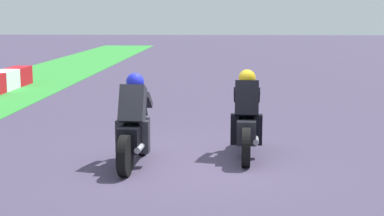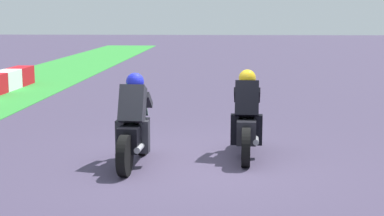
{
  "view_description": "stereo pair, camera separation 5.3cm",
  "coord_description": "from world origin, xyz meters",
  "views": [
    {
      "loc": [
        -9.42,
        -0.43,
        2.46
      ],
      "look_at": [
        0.19,
        0.02,
        0.9
      ],
      "focal_mm": 54.44,
      "sensor_mm": 36.0,
      "label": 1
    },
    {
      "loc": [
        -9.41,
        -0.49,
        2.46
      ],
      "look_at": [
        0.19,
        0.02,
        0.9
      ],
      "focal_mm": 54.44,
      "sensor_mm": 36.0,
      "label": 2
    }
  ],
  "objects": [
    {
      "name": "rider_lane_b",
      "position": [
        -0.15,
        0.95,
        0.62
      ],
      "size": [
        2.04,
        0.55,
        1.51
      ],
      "rotation": [
        0.0,
        0.0,
        -0.06
      ],
      "color": "black",
      "rests_on": "ground_plane"
    },
    {
      "name": "rider_lane_a",
      "position": [
        0.52,
        -0.91,
        0.62
      ],
      "size": [
        2.04,
        0.55,
        1.51
      ],
      "rotation": [
        0.0,
        0.0,
        -0.05
      ],
      "color": "black",
      "rests_on": "ground_plane"
    },
    {
      "name": "ground_plane",
      "position": [
        0.0,
        0.0,
        0.0
      ],
      "size": [
        120.0,
        120.0,
        0.0
      ],
      "primitive_type": "plane",
      "color": "#423952"
    }
  ]
}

